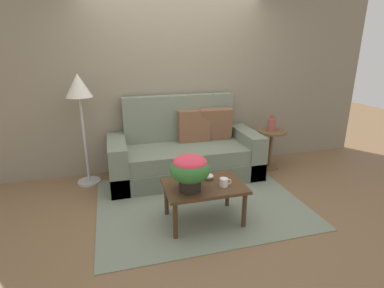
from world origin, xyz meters
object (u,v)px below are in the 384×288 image
couch (185,153)px  table_vase (272,124)px  side_table (271,143)px  floor_lamp (79,95)px  coffee_mug (224,182)px  coffee_table (204,190)px  potted_plant (190,169)px  snack_bowl (208,176)px

couch → table_vase: size_ratio=8.62×
side_table → table_vase: size_ratio=2.45×
floor_lamp → coffee_mug: (1.44, -1.44, -0.75)m
side_table → table_vase: bearing=109.4°
coffee_table → coffee_mug: 0.23m
coffee_table → coffee_mug: coffee_mug is taller
couch → floor_lamp: (-1.36, 0.13, 0.88)m
couch → potted_plant: couch is taller
side_table → coffee_mug: side_table is taller
coffee_table → table_vase: bearing=39.2°
couch → potted_plant: bearing=-102.3°
side_table → snack_bowl: size_ratio=5.21×
couch → coffee_table: size_ratio=2.51×
coffee_mug → couch: bearing=93.5°
coffee_table → coffee_mug: (0.19, -0.09, 0.10)m
potted_plant → table_vase: (1.61, 1.25, 0.04)m
potted_plant → snack_bowl: bearing=37.4°
floor_lamp → coffee_mug: size_ratio=11.47×
side_table → table_vase: table_vase is taller
couch → coffee_mug: bearing=-86.5°
floor_lamp → side_table: bearing=-4.1°
floor_lamp → snack_bowl: floor_lamp is taller
coffee_table → table_vase: size_ratio=3.43×
floor_lamp → coffee_mug: floor_lamp is taller
snack_bowl → couch: bearing=88.9°
coffee_table → snack_bowl: size_ratio=7.29×
snack_bowl → side_table: bearing=37.3°
side_table → potted_plant: bearing=-142.6°
potted_plant → coffee_table: bearing=24.3°
side_table → floor_lamp: (-2.70, 0.19, 0.81)m
side_table → couch: bearing=177.2°
couch → coffee_mug: (0.08, -1.31, 0.13)m
coffee_table → table_vase: 1.88m
floor_lamp → coffee_mug: bearing=-45.0°
couch → table_vase: (1.33, -0.05, 0.35)m
side_table → potted_plant: 2.05m
couch → table_vase: 1.38m
side_table → coffee_mug: (-1.26, -1.25, 0.06)m
coffee_table → floor_lamp: 2.03m
couch → table_vase: bearing=-2.1°
coffee_table → potted_plant: potted_plant is taller
couch → snack_bowl: (-0.02, -1.10, 0.12)m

